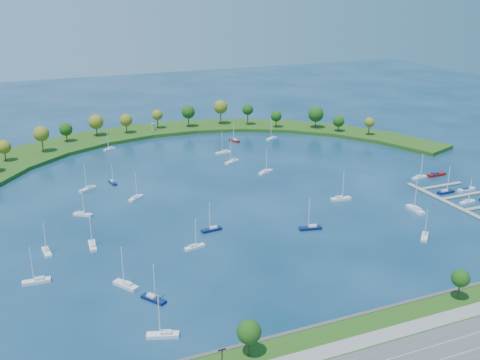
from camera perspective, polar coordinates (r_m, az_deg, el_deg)
name	(u,v)px	position (r m, az deg, el deg)	size (l,w,h in m)	color
ground	(234,194)	(243.33, -0.63, -1.40)	(700.00, 700.00, 0.00)	#072B44
south_shoreline	(425,355)	(149.81, 18.36, -16.62)	(420.00, 43.10, 11.60)	#305216
breakwater	(106,172)	(275.82, -13.48, 0.82)	(286.74, 247.64, 2.00)	#305216
breakwater_trees	(148,127)	(315.43, -9.35, 5.33)	(236.56, 92.34, 15.47)	#382314
harbor_tower	(153,127)	(344.10, -8.88, 5.38)	(2.60, 2.60, 4.31)	gray
moored_boat_0	(212,229)	(207.56, -2.91, -4.99)	(7.97, 2.93, 11.46)	#0A1944
moored_boat_1	(195,246)	(194.89, -4.67, -6.74)	(7.67, 3.58, 10.87)	white
moored_boat_2	(126,284)	(174.79, -11.58, -10.38)	(6.75, 8.77, 12.94)	white
moored_boat_3	(232,161)	(284.96, -0.83, 1.96)	(8.60, 5.95, 12.42)	white
moored_boat_4	(136,197)	(240.89, -10.59, -1.75)	(7.45, 6.48, 11.40)	white
moored_boat_5	(311,227)	(210.16, 7.22, -4.79)	(8.72, 3.98, 12.38)	#0A1944
moored_boat_6	(37,280)	(184.37, -20.05, -9.58)	(8.47, 2.84, 12.26)	white
moored_boat_7	(425,236)	(212.57, 18.35, -5.41)	(6.97, 7.00, 11.34)	white
moored_boat_8	(272,138)	(328.70, 3.25, 4.32)	(7.97, 5.31, 11.45)	white
moored_boat_9	(83,214)	(228.99, -15.77, -3.32)	(7.46, 6.05, 11.16)	white
moored_boat_10	(341,198)	(239.73, 10.25, -1.82)	(8.95, 3.45, 12.82)	white
moored_boat_11	(234,140)	(323.76, -0.57, 4.11)	(4.79, 7.76, 11.06)	maroon
moored_boat_12	(92,245)	(201.62, -14.83, -6.42)	(2.88, 8.58, 12.42)	white
moored_boat_13	(109,148)	(315.43, -13.19, 3.17)	(7.00, 4.69, 10.06)	white
moored_boat_14	(163,334)	(151.39, -7.86, -15.30)	(8.73, 5.03, 12.39)	white
moored_boat_15	(266,171)	(269.62, 2.63, 0.90)	(8.58, 5.68, 12.31)	white
moored_boat_16	(47,251)	(201.80, -19.15, -6.87)	(2.94, 8.07, 11.62)	white
moored_boat_17	(113,182)	(261.62, -12.87, -0.19)	(2.92, 6.96, 9.91)	#0A1944
moored_boat_18	(416,209)	(235.65, 17.49, -2.82)	(3.08, 9.54, 13.85)	white
moored_boat_19	(223,152)	(300.61, -1.71, 2.89)	(8.56, 3.13, 12.31)	white
moored_boat_20	(153,298)	(166.63, -8.83, -11.81)	(6.39, 8.02, 11.94)	#0A1944
moored_boat_21	(88,188)	(256.21, -15.28, -0.81)	(8.14, 6.37, 12.06)	white
docked_boat_6	(467,201)	(251.26, 22.21, -2.02)	(7.59, 2.73, 10.93)	white
docked_boat_8	(446,191)	(259.65, 20.27, -1.08)	(8.19, 2.45, 11.97)	#0A1944
docked_boat_9	(466,189)	(265.93, 22.10, -0.90)	(8.94, 2.98, 1.80)	white
docked_boat_10	(420,177)	(275.02, 17.86, 0.32)	(8.21, 3.36, 11.72)	white
docked_boat_11	(436,174)	(281.48, 19.40, 0.55)	(9.91, 3.35, 1.99)	maroon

